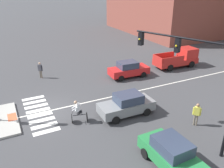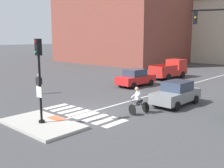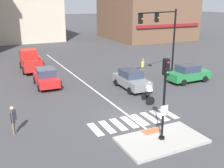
% 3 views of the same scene
% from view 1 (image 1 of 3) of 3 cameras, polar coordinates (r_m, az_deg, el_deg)
% --- Properties ---
extents(ground_plane, '(300.00, 300.00, 0.00)m').
position_cam_1_polar(ground_plane, '(18.68, -15.82, -6.41)').
color(ground_plane, '#3D3D3F').
extents(tactile_pad_front, '(1.10, 0.60, 0.01)m').
position_cam_1_polar(tactile_pad_front, '(18.45, -23.12, -7.38)').
color(tactile_pad_front, '#DB5B38').
rests_on(tactile_pad_front, traffic_island).
extents(crosswalk_stripe_a, '(0.44, 1.80, 0.01)m').
position_cam_1_polar(crosswalk_stripe_a, '(20.98, -18.63, -3.30)').
color(crosswalk_stripe_a, silver).
rests_on(crosswalk_stripe_a, ground).
extents(crosswalk_stripe_b, '(0.44, 1.80, 0.01)m').
position_cam_1_polar(crosswalk_stripe_b, '(20.30, -18.28, -4.19)').
color(crosswalk_stripe_b, silver).
rests_on(crosswalk_stripe_b, ground).
extents(crosswalk_stripe_c, '(0.44, 1.80, 0.01)m').
position_cam_1_polar(crosswalk_stripe_c, '(19.62, -17.92, -5.14)').
color(crosswalk_stripe_c, silver).
rests_on(crosswalk_stripe_c, ground).
extents(crosswalk_stripe_d, '(0.44, 1.80, 0.01)m').
position_cam_1_polar(crosswalk_stripe_d, '(18.95, -17.52, -6.15)').
color(crosswalk_stripe_d, silver).
rests_on(crosswalk_stripe_d, ground).
extents(crosswalk_stripe_e, '(0.44, 1.80, 0.01)m').
position_cam_1_polar(crosswalk_stripe_e, '(18.29, -17.09, -7.25)').
color(crosswalk_stripe_e, silver).
rests_on(crosswalk_stripe_e, ground).
extents(crosswalk_stripe_f, '(0.44, 1.80, 0.01)m').
position_cam_1_polar(crosswalk_stripe_f, '(17.64, -16.63, -8.42)').
color(crosswalk_stripe_f, silver).
rests_on(crosswalk_stripe_f, ground).
extents(crosswalk_stripe_g, '(0.44, 1.80, 0.01)m').
position_cam_1_polar(crosswalk_stripe_g, '(17.00, -16.13, -9.68)').
color(crosswalk_stripe_g, silver).
rests_on(crosswalk_stripe_g, ground).
extents(crosswalk_stripe_h, '(0.44, 1.80, 0.01)m').
position_cam_1_polar(crosswalk_stripe_h, '(16.36, -15.59, -11.04)').
color(crosswalk_stripe_h, silver).
rests_on(crosswalk_stripe_h, ground).
extents(lane_centre_line, '(0.14, 28.00, 0.01)m').
position_cam_1_polar(lane_centre_line, '(22.24, 10.13, -0.79)').
color(lane_centre_line, silver).
rests_on(lane_centre_line, ground).
extents(traffic_light_mast, '(5.81, 2.53, 6.53)m').
position_cam_1_polar(traffic_light_mast, '(13.52, 20.39, 2.77)').
color(traffic_light_mast, black).
rests_on(traffic_light_mast, ground).
extents(car_red_westbound_far, '(1.99, 4.17, 1.64)m').
position_cam_1_polar(car_red_westbound_far, '(24.13, 4.05, 3.60)').
color(car_red_westbound_far, red).
rests_on(car_red_westbound_far, ground).
extents(car_grey_eastbound_mid, '(1.90, 4.13, 1.64)m').
position_cam_1_polar(car_grey_eastbound_mid, '(17.27, 3.62, -5.00)').
color(car_grey_eastbound_mid, slate).
rests_on(car_grey_eastbound_mid, ground).
extents(car_green_cross_right, '(4.13, 1.90, 1.64)m').
position_cam_1_polar(car_green_cross_right, '(13.12, 14.49, -16.34)').
color(car_green_cross_right, '#237A3D').
rests_on(car_green_cross_right, ground).
extents(pickup_truck_red_westbound_distant, '(2.21, 5.17, 2.08)m').
position_cam_1_polar(pickup_truck_red_westbound_distant, '(28.13, 16.02, 6.03)').
color(pickup_truck_red_westbound_distant, red).
rests_on(pickup_truck_red_westbound_distant, ground).
extents(cyclist, '(0.90, 1.22, 1.68)m').
position_cam_1_polar(cyclist, '(16.46, -8.25, -6.53)').
color(cyclist, black).
rests_on(cyclist, ground).
extents(pedestrian_at_curb_left, '(0.41, 0.43, 1.67)m').
position_cam_1_polar(pedestrian_at_curb_left, '(24.76, -17.07, 3.53)').
color(pedestrian_at_curb_left, '#6B6051').
rests_on(pedestrian_at_curb_left, ground).
extents(pedestrian_waiting_far_side, '(0.43, 0.41, 1.67)m').
position_cam_1_polar(pedestrian_waiting_far_side, '(16.88, 19.92, -6.58)').
color(pedestrian_waiting_far_side, '#6B6051').
rests_on(pedestrian_waiting_far_side, ground).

